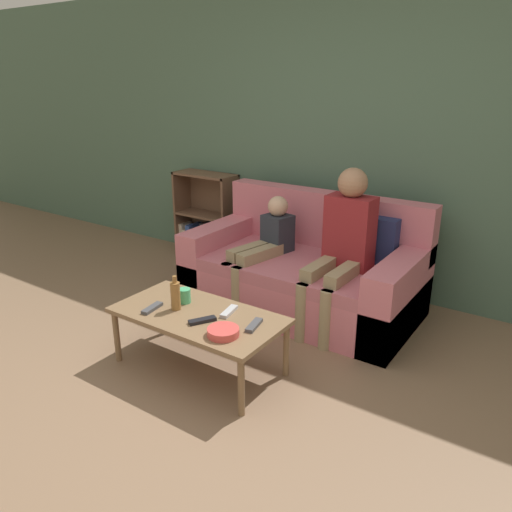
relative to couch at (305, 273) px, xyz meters
name	(u,v)px	position (x,y,z in m)	size (l,w,h in m)	color
ground_plane	(172,419)	(0.10, -1.69, -0.29)	(22.00, 22.00, 0.00)	#84664C
wall_back	(358,140)	(0.10, 0.66, 1.01)	(12.00, 0.06, 2.60)	#4C6B56
couch	(305,273)	(0.00, 0.00, 0.00)	(1.82, 0.97, 0.90)	#D1707F
bookshelf	(207,226)	(-1.44, 0.50, 0.05)	(0.66, 0.28, 0.89)	brown
coffee_table	(198,319)	(-0.11, -1.20, 0.06)	(1.10, 0.56, 0.39)	brown
person_adult	(344,238)	(0.37, -0.10, 0.40)	(0.35, 0.67, 1.19)	#9E8966
person_child	(262,246)	(-0.30, -0.17, 0.22)	(0.33, 0.68, 0.90)	#9E8966
cup_near	(185,296)	(-0.29, -1.12, 0.15)	(0.08, 0.08, 0.10)	#4CB77A
tv_remote_0	(152,308)	(-0.39, -1.33, 0.11)	(0.07, 0.17, 0.02)	#47474C
tv_remote_1	(254,325)	(0.29, -1.15, 0.11)	(0.08, 0.18, 0.02)	#47474C
tv_remote_2	(229,311)	(0.05, -1.09, 0.11)	(0.08, 0.18, 0.02)	#B7B7BC
tv_remote_3	(202,320)	(-0.01, -1.28, 0.11)	(0.13, 0.17, 0.02)	black
snack_bowl	(223,332)	(0.20, -1.34, 0.12)	(0.19, 0.19, 0.05)	#DB4C47
bottle	(175,295)	(-0.26, -1.23, 0.20)	(0.06, 0.06, 0.23)	olive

